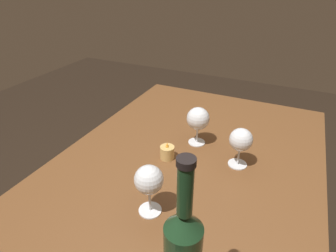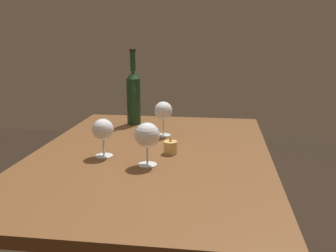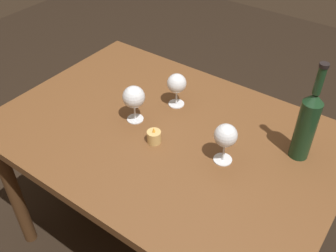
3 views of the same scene
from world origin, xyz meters
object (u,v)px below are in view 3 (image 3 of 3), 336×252
wine_glass_left (226,136)px  wine_glass_right (134,98)px  votive_candle (155,137)px  wine_glass_centre (177,84)px  wine_bottle (307,124)px

wine_glass_left → wine_glass_right: (0.40, 0.00, -0.00)m
votive_candle → wine_glass_right: bearing=-23.1°
wine_glass_right → wine_glass_centre: size_ratio=1.06×
wine_bottle → votive_candle: 0.53m
wine_glass_left → votive_candle: size_ratio=2.30×
wine_bottle → wine_glass_right: bearing=17.0°
wine_glass_centre → wine_bottle: 0.53m
wine_glass_left → wine_glass_centre: wine_glass_left is taller
wine_glass_left → wine_glass_centre: (0.32, -0.18, -0.01)m
wine_glass_left → wine_glass_right: bearing=0.5°
wine_glass_right → votive_candle: wine_glass_right is taller
wine_glass_left → wine_bottle: 0.27m
wine_glass_centre → wine_glass_right: bearing=67.5°
wine_glass_right → wine_glass_centre: bearing=-112.5°
votive_candle → wine_glass_centre: bearing=-73.5°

